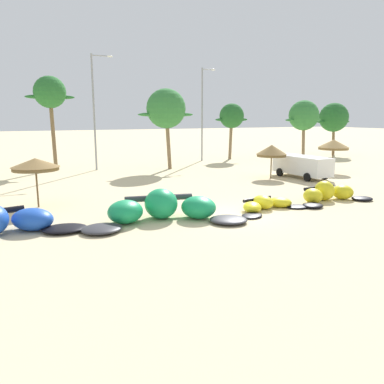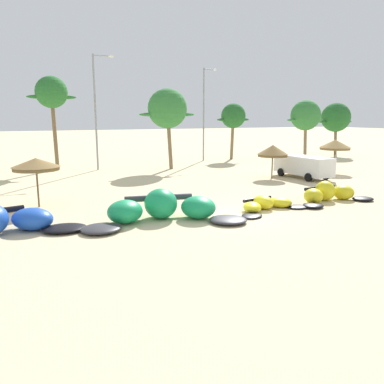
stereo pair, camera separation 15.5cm
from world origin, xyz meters
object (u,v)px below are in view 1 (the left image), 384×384
(beach_umbrella_near_palms, at_px, (334,145))
(lamppost_west_center, at_px, (95,107))
(lamppost_east_center, at_px, (203,110))
(palm_center_right, at_px, (304,116))
(kite_left, at_px, (163,209))
(kite_center, at_px, (328,194))
(palm_left, at_px, (50,94))
(parked_van, at_px, (301,165))
(palm_left_of_gap, at_px, (166,109))
(palm_center_left, at_px, (232,117))
(palm_right_of_gap, at_px, (334,118))
(beach_umbrella_near_van, at_px, (35,164))
(kite_left_of_center, at_px, (266,204))
(beach_umbrella_middle, at_px, (272,151))

(beach_umbrella_near_palms, height_order, lamppost_west_center, lamppost_west_center)
(lamppost_east_center, bearing_deg, palm_center_right, -18.59)
(palm_center_right, bearing_deg, kite_left, -142.47)
(kite_center, bearing_deg, palm_left, 122.06)
(beach_umbrella_near_palms, relative_size, parked_van, 0.56)
(beach_umbrella_near_palms, bearing_deg, lamppost_east_center, 116.31)
(palm_left_of_gap, height_order, palm_center_left, palm_left_of_gap)
(lamppost_west_center, bearing_deg, palm_right_of_gap, 3.46)
(palm_right_of_gap, bearing_deg, beach_umbrella_near_van, -156.74)
(kite_left, bearing_deg, palm_center_left, 52.93)
(parked_van, xyz_separation_m, palm_right_of_gap, (16.92, 13.90, 3.82))
(palm_left, height_order, palm_right_of_gap, palm_left)
(beach_umbrella_near_palms, relative_size, palm_left, 0.34)
(palm_left_of_gap, height_order, lamppost_west_center, lamppost_west_center)
(kite_left_of_center, relative_size, palm_left_of_gap, 0.65)
(kite_center, height_order, lamppost_west_center, lamppost_west_center)
(kite_left_of_center, bearing_deg, kite_left, 177.53)
(kite_left, bearing_deg, lamppost_east_center, 59.43)
(beach_umbrella_near_palms, xyz_separation_m, lamppost_west_center, (-19.47, 10.64, 3.41))
(kite_left_of_center, bearing_deg, parked_van, 41.51)
(palm_left_of_gap, bearing_deg, palm_center_left, 26.67)
(kite_left_of_center, xyz_separation_m, beach_umbrella_middle, (6.94, 9.15, 2.01))
(kite_center, xyz_separation_m, beach_umbrella_near_van, (-16.28, 5.70, 2.01))
(palm_center_left, height_order, lamppost_east_center, lamppost_east_center)
(palm_right_of_gap, bearing_deg, kite_center, -134.49)
(palm_right_of_gap, xyz_separation_m, lamppost_west_center, (-31.57, -1.91, 1.06))
(palm_left_of_gap, relative_size, palm_right_of_gap, 1.13)
(palm_center_left, relative_size, palm_right_of_gap, 0.96)
(palm_left_of_gap, bearing_deg, kite_left_of_center, -93.29)
(kite_left, distance_m, kite_left_of_center, 6.07)
(beach_umbrella_near_van, relative_size, palm_center_right, 0.40)
(kite_left_of_center, bearing_deg, lamppost_west_center, 104.45)
(palm_left, bearing_deg, kite_center, -57.94)
(palm_center_right, bearing_deg, palm_right_of_gap, 20.65)
(kite_center, xyz_separation_m, palm_right_of_gap, (21.59, 21.98, 4.45))
(kite_center, xyz_separation_m, parked_van, (4.67, 8.08, 0.63))
(lamppost_east_center, bearing_deg, kite_center, -96.89)
(beach_umbrella_middle, height_order, palm_left_of_gap, palm_left_of_gap)
(beach_umbrella_near_palms, height_order, palm_right_of_gap, palm_right_of_gap)
(beach_umbrella_near_van, xyz_separation_m, beach_umbrella_near_palms, (25.77, 3.73, 0.09))
(parked_van, bearing_deg, beach_umbrella_near_palms, 15.61)
(kite_center, distance_m, beach_umbrella_near_palms, 13.54)
(kite_center, bearing_deg, beach_umbrella_near_palms, 44.81)
(beach_umbrella_near_palms, bearing_deg, palm_center_left, 101.95)
(kite_left, height_order, kite_left_of_center, kite_left)
(palm_left, distance_m, palm_right_of_gap, 35.45)
(kite_center, height_order, palm_left, palm_left)
(parked_van, bearing_deg, beach_umbrella_middle, 161.80)
(kite_left, distance_m, palm_right_of_gap, 39.38)
(kite_left, height_order, palm_right_of_gap, palm_right_of_gap)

